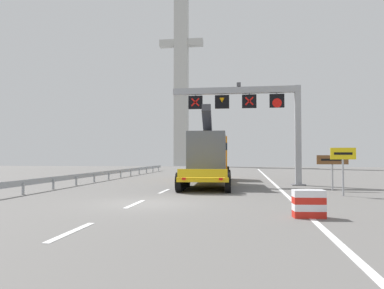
{
  "coord_description": "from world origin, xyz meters",
  "views": [
    {
      "loc": [
        4.06,
        -15.22,
        2.0
      ],
      "look_at": [
        0.47,
        10.21,
        2.81
      ],
      "focal_mm": 34.54,
      "sensor_mm": 36.0,
      "label": 1
    }
  ],
  "objects": [
    {
      "name": "overhead_lane_gantry",
      "position": [
        4.76,
        10.92,
        5.44
      ],
      "size": [
        9.18,
        0.9,
        7.19
      ],
      "color": "#9EA0A5",
      "rests_on": "ground"
    },
    {
      "name": "exit_sign_yellow",
      "position": [
        8.98,
        4.18,
        1.81
      ],
      "size": [
        1.23,
        0.15,
        2.42
      ],
      "color": "#9EA0A5",
      "rests_on": "ground"
    },
    {
      "name": "heavy_haul_truck_yellow",
      "position": [
        1.51,
        12.37,
        1.99
      ],
      "size": [
        3.55,
        14.15,
        5.3
      ],
      "color": "yellow",
      "rests_on": "ground"
    },
    {
      "name": "crash_barrier_striped",
      "position": [
        6.14,
        -2.78,
        0.45
      ],
      "size": [
        1.04,
        0.59,
        0.9
      ],
      "color": "red",
      "rests_on": "ground"
    },
    {
      "name": "ground",
      "position": [
        0.0,
        0.0,
        0.0
      ],
      "size": [
        112.0,
        112.0,
        0.0
      ],
      "primitive_type": "plane",
      "color": "slate"
    },
    {
      "name": "tourist_info_sign_brown",
      "position": [
        9.15,
        7.18,
        1.59
      ],
      "size": [
        1.77,
        0.15,
        2.06
      ],
      "color": "#9EA0A5",
      "rests_on": "ground"
    },
    {
      "name": "edge_line_right",
      "position": [
        6.2,
        12.0,
        0.01
      ],
      "size": [
        0.2,
        63.0,
        0.01
      ],
      "primitive_type": "cube",
      "color": "silver",
      "rests_on": "ground"
    },
    {
      "name": "bridge_pylon_distant",
      "position": [
        -8.68,
        59.22,
        20.84
      ],
      "size": [
        9.0,
        2.0,
        40.89
      ],
      "color": "#B7B7B2",
      "rests_on": "ground"
    },
    {
      "name": "guardrail_left",
      "position": [
        -7.39,
        16.41,
        0.56
      ],
      "size": [
        0.13,
        36.83,
        0.76
      ],
      "color": "#999EA3",
      "rests_on": "ground"
    },
    {
      "name": "lane_markings",
      "position": [
        -0.45,
        13.95,
        0.01
      ],
      "size": [
        0.2,
        42.49,
        0.01
      ],
      "color": "silver",
      "rests_on": "ground"
    }
  ]
}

